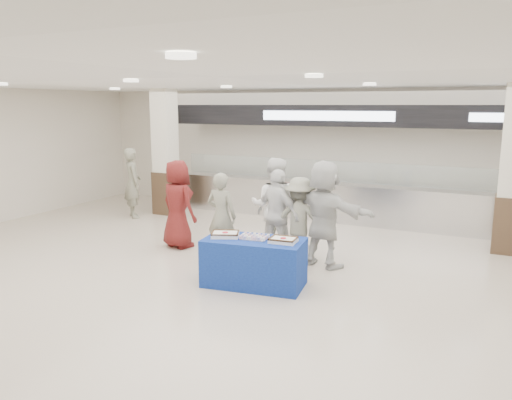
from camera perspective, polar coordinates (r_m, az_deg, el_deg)
The scene contains 14 objects.
ground at distance 7.83m, azimuth -4.44°, elevation -10.19°, with size 14.00×14.00×0.00m, color beige.
serving_line at distance 12.37m, azimuth 8.31°, elevation 3.07°, with size 8.70×0.85×2.80m.
column_left at distance 13.09m, azimuth -10.31°, elevation 5.08°, with size 0.55×0.55×3.20m.
display_table at distance 7.87m, azimuth -0.22°, elevation -7.14°, with size 1.55×0.78×0.75m, color navy.
sheet_cake_left at distance 7.91m, azimuth -3.54°, elevation -3.90°, with size 0.52×0.47×0.09m.
sheet_cake_right at distance 7.59m, azimuth 3.13°, elevation -4.54°, with size 0.42×0.34×0.09m.
cupcake_tray at distance 7.78m, azimuth -0.19°, elevation -4.24°, with size 0.41×0.33×0.06m.
civilian_maroon at distance 9.97m, azimuth -8.92°, elevation -0.46°, with size 0.85×0.56×1.75m, color maroon.
soldier_a at distance 9.14m, azimuth -3.97°, elevation -1.83°, with size 0.59×0.38×1.61m, color gray.
chef_tall at distance 9.44m, azimuth 2.07°, elevation -0.70°, with size 0.89×0.69×1.83m, color white.
chef_short at distance 9.07m, azimuth 2.51°, elevation -1.70°, with size 0.98×0.41×1.67m, color white.
soldier_b at distance 8.96m, azimuth 5.00°, elevation -2.30°, with size 1.00×0.58×1.55m, color gray.
civilian_white at distance 8.73m, azimuth 7.79°, elevation -1.58°, with size 1.75×0.56×1.88m, color silver.
soldier_bg at distance 12.90m, azimuth -13.92°, elevation 1.92°, with size 0.64×0.42×1.75m, color gray.
Camera 1 is at (3.75, -6.28, 2.80)m, focal length 35.00 mm.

